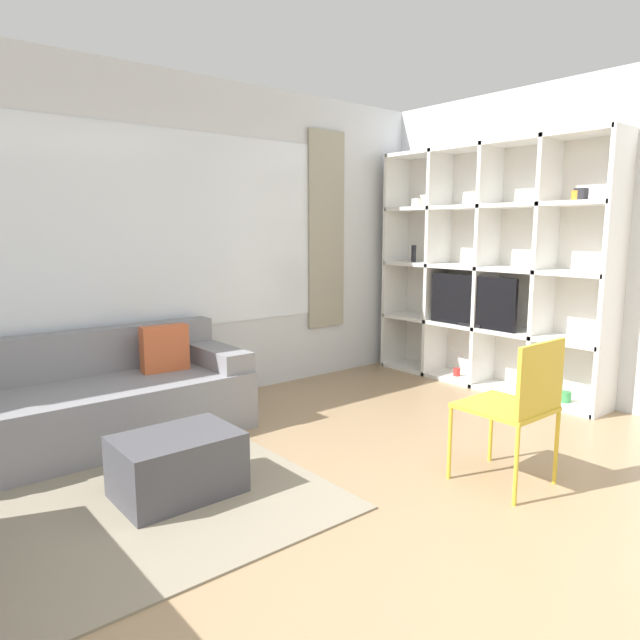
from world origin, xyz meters
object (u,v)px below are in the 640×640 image
object	(u,v)px
couch_main	(95,403)
ottoman	(177,465)
folding_chair	(519,400)
shelving_unit	(489,269)

from	to	relation	value
couch_main	ottoman	distance (m)	1.12
couch_main	folding_chair	world-z (taller)	folding_chair
couch_main	ottoman	world-z (taller)	couch_main
shelving_unit	couch_main	distance (m)	3.55
couch_main	folding_chair	bearing A→B (deg)	-54.04
ottoman	couch_main	bearing A→B (deg)	93.80
shelving_unit	ottoman	bearing A→B (deg)	-175.00
ottoman	folding_chair	xyz separation A→B (m)	(1.55, -1.12, 0.34)
shelving_unit	ottoman	world-z (taller)	shelving_unit
ottoman	folding_chair	world-z (taller)	folding_chair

